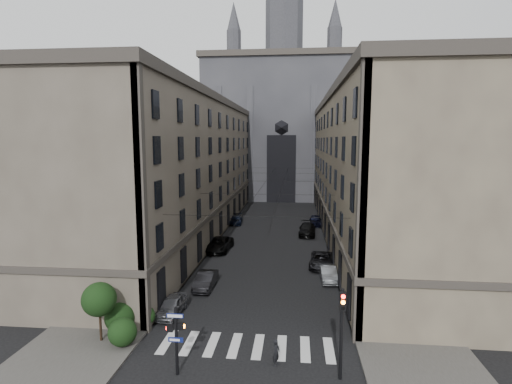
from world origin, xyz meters
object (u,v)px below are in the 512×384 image
(gothic_tower, at_px, (283,119))
(car_left_midnear, at_px, (206,280))
(pedestrian, at_px, (276,352))
(car_left_far, at_px, (236,220))
(traffic_light_right, at_px, (342,323))
(car_right_midfar, at_px, (307,229))
(car_left_midfar, at_px, (219,244))
(car_right_far, at_px, (315,220))
(car_right_midnear, at_px, (322,260))
(car_right_near, at_px, (328,273))
(pedestrian_signal_left, at_px, (176,336))
(car_left_near, at_px, (172,306))

(gothic_tower, bearing_deg, car_left_midnear, -94.60)
(pedestrian, bearing_deg, car_left_far, 34.38)
(traffic_light_right, distance_m, car_right_midfar, 33.64)
(car_left_midfar, bearing_deg, car_right_far, 55.46)
(car_left_far, bearing_deg, car_left_midfar, -92.96)
(car_left_midfar, distance_m, car_right_midnear, 12.71)
(car_left_midfar, height_order, car_right_midnear, car_left_midfar)
(pedestrian, bearing_deg, car_left_midnear, 53.04)
(car_right_near, bearing_deg, car_left_far, 114.36)
(pedestrian_signal_left, relative_size, car_right_midnear, 0.78)
(traffic_light_right, height_order, car_right_far, traffic_light_right)
(car_right_near, xyz_separation_m, car_right_far, (-0.05, 24.32, 0.09))
(car_left_near, bearing_deg, car_right_near, 37.01)
(car_left_midnear, bearing_deg, car_left_near, -103.09)
(traffic_light_right, bearing_deg, car_left_near, 148.73)
(traffic_light_right, bearing_deg, car_right_near, 87.94)
(car_left_near, xyz_separation_m, car_right_midfar, (10.91, 26.37, 0.12))
(gothic_tower, distance_m, car_left_midfar, 51.71)
(pedestrian_signal_left, bearing_deg, car_right_near, 59.03)
(car_right_far, bearing_deg, car_right_near, -87.03)
(gothic_tower, distance_m, car_left_near, 68.34)
(gothic_tower, bearing_deg, car_left_near, -95.38)
(gothic_tower, height_order, pedestrian, gothic_tower)
(car_right_midnear, bearing_deg, car_right_far, 95.53)
(car_right_near, bearing_deg, car_right_far, 87.44)
(gothic_tower, xyz_separation_m, pedestrian, (2.01, -71.96, -17.01))
(car_left_near, distance_m, car_left_midnear, 5.68)
(car_left_midnear, distance_m, car_right_midnear, 12.76)
(pedestrian_signal_left, bearing_deg, car_left_far, 93.81)
(car_left_midnear, distance_m, car_right_midfar, 22.93)
(pedestrian_signal_left, xyz_separation_m, car_left_midfar, (-2.44, 24.99, -1.54))
(traffic_light_right, relative_size, car_right_near, 1.25)
(pedestrian_signal_left, xyz_separation_m, car_right_midfar, (8.22, 33.95, -1.52))
(pedestrian_signal_left, bearing_deg, car_right_midfar, 76.39)
(car_left_midnear, xyz_separation_m, car_left_midfar, (-1.09, 11.88, 0.07))
(car_right_near, height_order, car_right_far, car_right_far)
(car_left_midnear, height_order, car_left_far, car_left_midnear)
(gothic_tower, bearing_deg, car_right_midnear, -83.80)
(car_right_near, xyz_separation_m, pedestrian, (-4.16, -14.63, 0.11))
(traffic_light_right, bearing_deg, pedestrian, 163.28)
(car_left_near, xyz_separation_m, car_right_far, (12.31, 32.87, 0.09))
(car_left_far, relative_size, car_right_near, 1.09)
(traffic_light_right, xyz_separation_m, car_right_midfar, (-0.89, 33.53, -2.49))
(gothic_tower, distance_m, car_right_far, 37.63)
(car_right_midnear, relative_size, pedestrian, 3.25)
(car_right_far, height_order, pedestrian, pedestrian)
(car_left_midfar, bearing_deg, car_left_midnear, -81.34)
(pedestrian_signal_left, height_order, car_right_far, pedestrian_signal_left)
(car_left_near, height_order, car_left_midnear, car_left_midnear)
(pedestrian_signal_left, xyz_separation_m, car_left_midnear, (-1.34, 13.11, -1.61))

